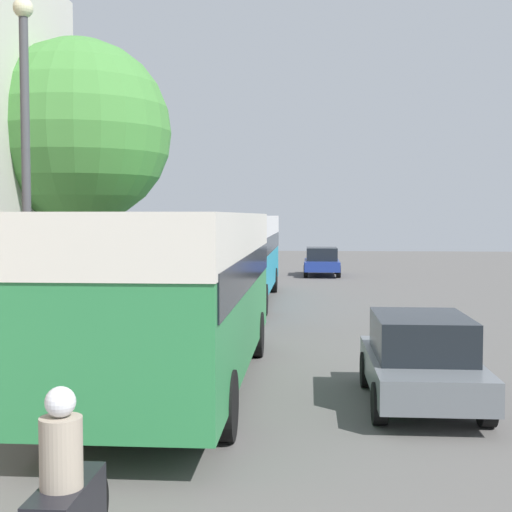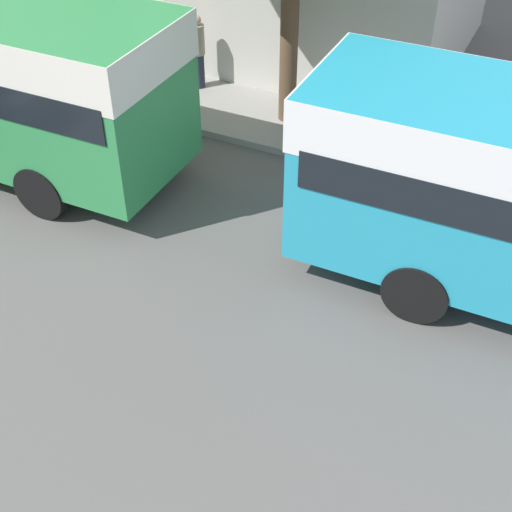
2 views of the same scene
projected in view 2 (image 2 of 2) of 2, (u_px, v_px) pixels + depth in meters
The scene contains 1 object.
pedestrian_near_curb at pixel (198, 51), 15.69m from camera, with size 0.32×0.32×1.65m.
Camera 2 is at (7.26, 19.64, 7.51)m, focal length 50.00 mm.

